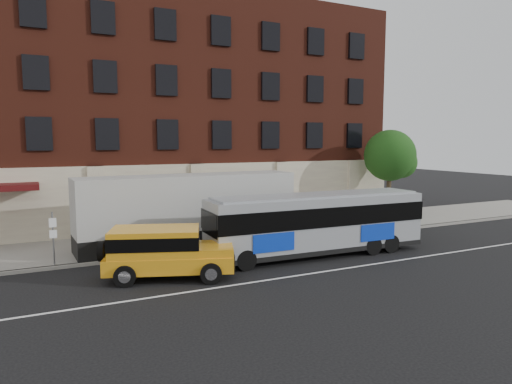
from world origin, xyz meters
name	(u,v)px	position (x,y,z in m)	size (l,w,h in m)	color
ground	(293,281)	(0.00, 0.00, 0.00)	(120.00, 120.00, 0.00)	black
sidewalk	(213,237)	(0.00, 9.00, 0.07)	(60.00, 6.00, 0.15)	gray
kerb	(234,248)	(0.00, 6.00, 0.07)	(60.00, 0.25, 0.15)	gray
lane_line	(287,277)	(0.00, 0.50, 0.01)	(60.00, 0.12, 0.01)	silver
building	(172,112)	(-0.01, 16.92, 7.58)	(30.00, 12.10, 15.00)	#592115
sign_pole	(53,236)	(-8.50, 6.15, 1.45)	(0.30, 0.20, 2.50)	slate
street_tree	(390,157)	(13.54, 9.48, 4.41)	(3.60, 3.60, 6.20)	#3B2D1D
city_bus	(318,222)	(3.16, 3.02, 1.67)	(11.11, 2.74, 3.02)	#909499
yellow_suv	(164,249)	(-4.53, 2.65, 1.18)	(5.54, 3.72, 2.06)	#FFA91C
shipping_container	(190,212)	(-1.87, 7.44, 1.89)	(11.56, 2.90, 3.82)	black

